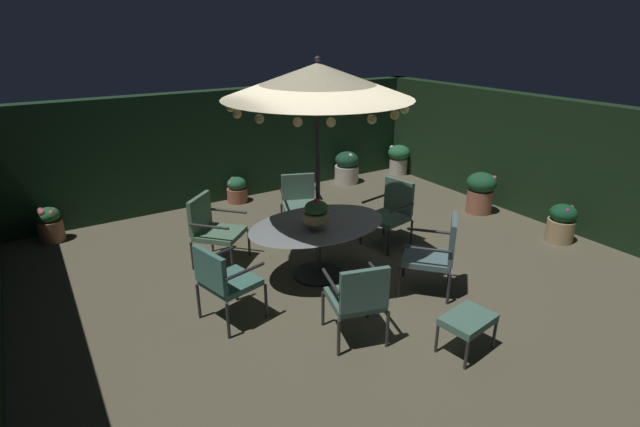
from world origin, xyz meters
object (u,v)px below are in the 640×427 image
at_px(patio_dining_table, 318,233).
at_px(potted_plant_front_corner, 50,224).
at_px(patio_umbrella, 318,81).
at_px(patio_chair_southwest, 300,200).
at_px(ottoman_footrest, 468,321).
at_px(potted_plant_back_left, 237,190).
at_px(patio_chair_northeast, 223,278).
at_px(patio_chair_south, 392,209).
at_px(potted_plant_right_far, 481,191).
at_px(potted_plant_back_right, 347,167).
at_px(patio_chair_southeast, 437,251).
at_px(potted_plant_left_near, 399,158).
at_px(patio_chair_north, 212,226).
at_px(potted_plant_back_center, 561,223).
at_px(patio_chair_east, 358,296).

xyz_separation_m(patio_dining_table, potted_plant_front_corner, (-2.92, 3.12, -0.33)).
relative_size(patio_umbrella, patio_chair_southwest, 3.07).
distance_m(ottoman_footrest, potted_plant_back_left, 5.41).
bearing_deg(patio_chair_northeast, potted_plant_front_corner, 112.84).
relative_size(patio_chair_northeast, patio_chair_south, 0.94).
distance_m(patio_umbrella, potted_plant_back_left, 3.97).
bearing_deg(patio_chair_southwest, ottoman_footrest, -91.54).
relative_size(patio_chair_south, potted_plant_right_far, 1.35).
bearing_deg(potted_plant_back_right, patio_dining_table, -130.49).
height_order(patio_chair_southwest, potted_plant_front_corner, patio_chair_southwest).
relative_size(patio_dining_table, patio_chair_southeast, 1.89).
bearing_deg(potted_plant_right_far, potted_plant_back_right, 110.63).
xyz_separation_m(patio_umbrella, potted_plant_right_far, (3.67, 0.44, -2.14)).
xyz_separation_m(potted_plant_back_left, potted_plant_left_near, (3.82, -0.19, 0.12)).
xyz_separation_m(potted_plant_back_left, potted_plant_back_right, (2.45, -0.12, 0.09)).
height_order(patio_chair_south, potted_plant_front_corner, patio_chair_south).
height_order(patio_chair_north, patio_chair_south, patio_chair_south).
bearing_deg(patio_dining_table, patio_chair_southwest, 69.12).
distance_m(patio_dining_table, potted_plant_back_right, 4.11).
distance_m(patio_chair_southwest, potted_plant_right_far, 3.29).
distance_m(patio_chair_north, potted_plant_back_left, 2.49).
bearing_deg(potted_plant_right_far, potted_plant_front_corner, 157.85).
relative_size(patio_chair_southeast, potted_plant_back_center, 1.67).
height_order(patio_chair_northeast, patio_chair_southwest, patio_chair_northeast).
bearing_deg(patio_chair_southwest, patio_chair_southeast, -79.09).
xyz_separation_m(potted_plant_right_far, potted_plant_back_right, (-1.01, 2.68, -0.06)).
distance_m(patio_chair_southeast, potted_plant_right_far, 3.08).
relative_size(potted_plant_back_left, potted_plant_right_far, 0.66).
bearing_deg(potted_plant_front_corner, patio_chair_east, -61.22).
xyz_separation_m(patio_chair_southeast, potted_plant_back_right, (1.64, 4.24, -0.22)).
height_order(patio_chair_southeast, potted_plant_back_center, patio_chair_southeast).
xyz_separation_m(patio_chair_east, potted_plant_back_center, (4.16, 0.37, -0.25)).
distance_m(potted_plant_back_left, potted_plant_left_near, 3.82).
relative_size(patio_chair_north, potted_plant_right_far, 1.33).
distance_m(ottoman_footrest, potted_plant_back_right, 5.73).
distance_m(patio_chair_north, ottoman_footrest, 3.59).
bearing_deg(patio_umbrella, ottoman_footrest, -78.53).
relative_size(patio_dining_table, potted_plant_right_far, 2.59).
bearing_deg(potted_plant_back_right, patio_umbrella, -130.49).
xyz_separation_m(patio_umbrella, patio_chair_south, (1.48, 0.28, -1.98)).
bearing_deg(patio_chair_southeast, potted_plant_back_left, 100.47).
xyz_separation_m(ottoman_footrest, potted_plant_back_left, (-0.22, 5.40, -0.11)).
distance_m(patio_chair_southwest, potted_plant_front_corner, 3.87).
distance_m(patio_umbrella, potted_plant_left_near, 5.50).
relative_size(patio_chair_southeast, ottoman_footrest, 1.71).
bearing_deg(potted_plant_back_right, patio_chair_east, -123.97).
bearing_deg(patio_chair_southeast, potted_plant_left_near, 54.13).
distance_m(patio_umbrella, patio_chair_northeast, 2.48).
height_order(patio_chair_southwest, potted_plant_right_far, patio_chair_southwest).
bearing_deg(potted_plant_left_near, patio_chair_north, -159.04).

